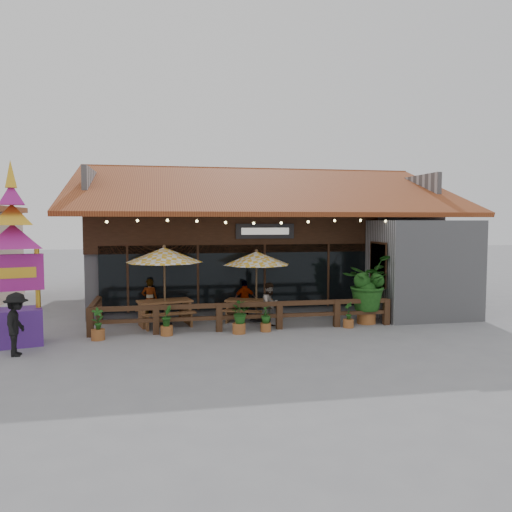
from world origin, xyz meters
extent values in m
plane|color=gray|center=(0.00, 0.00, 0.00)|extent=(100.00, 100.00, 0.00)
cube|color=#9C9CA0|center=(0.00, 7.00, 2.00)|extent=(14.00, 10.00, 4.00)
cube|color=#3A2012|center=(-1.50, 1.92, 3.20)|extent=(11.00, 0.16, 1.60)
cube|color=black|center=(-1.50, 1.90, 1.50)|extent=(10.00, 0.12, 2.40)
cube|color=#FFAF72|center=(-1.50, 2.10, 1.50)|extent=(9.80, 0.05, 2.20)
cube|color=#9C9CA0|center=(5.25, 0.65, 1.80)|extent=(3.50, 2.70, 3.60)
cube|color=red|center=(3.44, 0.50, 2.00)|extent=(0.06, 1.20, 1.50)
cube|color=#3A2012|center=(3.43, 0.50, 2.00)|extent=(0.04, 1.34, 1.64)
cube|color=#9D4C23|center=(0.00, 3.50, 4.90)|extent=(15.50, 7.05, 2.37)
cube|color=#9D4C23|center=(0.00, 10.50, 4.90)|extent=(15.50, 7.05, 2.37)
cube|color=#9D4C23|center=(0.00, 7.00, 6.02)|extent=(15.50, 0.30, 0.12)
cube|color=#9C9CA0|center=(-7.00, 7.00, 4.70)|extent=(0.20, 9.00, 1.80)
cube|color=#9C9CA0|center=(7.00, 7.00, 4.70)|extent=(0.20, 9.00, 1.80)
cube|color=black|center=(-0.50, 1.80, 3.20)|extent=(2.20, 0.10, 0.55)
cube|color=silver|center=(-0.50, 1.74, 3.20)|extent=(1.80, 0.02, 0.25)
cube|color=#3A2012|center=(-5.50, 1.86, 1.50)|extent=(0.08, 0.08, 2.40)
cube|color=#3A2012|center=(-3.00, 1.86, 1.50)|extent=(0.08, 0.08, 2.40)
cube|color=#3A2012|center=(-0.50, 1.86, 1.50)|extent=(0.08, 0.08, 2.40)
cube|color=#3A2012|center=(2.00, 1.86, 1.50)|extent=(0.08, 0.08, 2.40)
sphere|color=#E8D77F|center=(-6.00, 0.08, 3.55)|extent=(0.09, 0.09, 0.09)
sphere|color=#E8D77F|center=(-5.05, 0.08, 3.59)|extent=(0.09, 0.09, 0.09)
sphere|color=#E8D77F|center=(-4.10, 0.08, 3.60)|extent=(0.09, 0.09, 0.09)
sphere|color=#E8D77F|center=(-3.15, 0.08, 3.57)|extent=(0.09, 0.09, 0.09)
sphere|color=#E8D77F|center=(-2.20, 0.08, 3.53)|extent=(0.09, 0.09, 0.09)
sphere|color=#E8D77F|center=(-1.25, 0.08, 3.50)|extent=(0.09, 0.09, 0.09)
sphere|color=#E8D77F|center=(-0.30, 0.08, 3.51)|extent=(0.09, 0.09, 0.09)
sphere|color=#E8D77F|center=(0.65, 0.08, 3.55)|extent=(0.09, 0.09, 0.09)
sphere|color=#E8D77F|center=(1.60, 0.08, 3.59)|extent=(0.09, 0.09, 0.09)
sphere|color=#E8D77F|center=(2.55, 0.08, 3.60)|extent=(0.09, 0.09, 0.09)
sphere|color=#E8D77F|center=(3.50, 0.08, 3.57)|extent=(0.09, 0.09, 0.09)
cube|color=#472C19|center=(-6.50, -0.50, 0.45)|extent=(0.20, 0.20, 0.90)
cube|color=#472C19|center=(-4.50, -0.50, 0.45)|extent=(0.20, 0.20, 0.90)
cube|color=#472C19|center=(-2.50, -0.50, 0.45)|extent=(0.20, 0.20, 0.90)
cube|color=#472C19|center=(-0.50, -0.50, 0.45)|extent=(0.20, 0.20, 0.90)
cube|color=#472C19|center=(1.50, -0.50, 0.45)|extent=(0.20, 0.20, 0.90)
cube|color=#472C19|center=(3.30, -0.50, 0.45)|extent=(0.20, 0.20, 0.90)
cube|color=#472C19|center=(-1.60, -0.50, 0.85)|extent=(9.80, 0.16, 0.14)
cube|color=#472C19|center=(-1.60, -0.50, 0.45)|extent=(9.80, 0.12, 0.12)
cube|color=#472C19|center=(-6.50, 0.75, 0.85)|extent=(0.16, 2.50, 0.14)
cube|color=#472C19|center=(-6.50, 1.90, 0.45)|extent=(0.20, 0.20, 0.90)
cylinder|color=brown|center=(-4.21, 0.72, 1.30)|extent=(0.07, 0.07, 2.60)
cone|color=yellow|center=(-4.21, 0.72, 2.43)|extent=(2.90, 2.90, 0.51)
sphere|color=brown|center=(-4.21, 0.72, 2.72)|extent=(0.11, 0.11, 0.11)
cylinder|color=black|center=(-4.21, 0.72, 0.03)|extent=(0.50, 0.50, 0.07)
cylinder|color=brown|center=(-0.99, 0.92, 1.21)|extent=(0.06, 0.06, 2.42)
cone|color=yellow|center=(-0.99, 0.92, 2.26)|extent=(2.62, 2.62, 0.47)
sphere|color=brown|center=(-0.99, 0.92, 2.53)|extent=(0.11, 0.11, 0.11)
cylinder|color=black|center=(-0.99, 0.92, 0.03)|extent=(0.46, 0.46, 0.06)
cube|color=brown|center=(-4.22, 0.83, 0.83)|extent=(1.95, 1.24, 0.07)
cube|color=brown|center=(-4.99, 0.65, 0.42)|extent=(0.27, 0.79, 0.83)
cube|color=brown|center=(-3.45, 1.01, 0.42)|extent=(0.27, 0.79, 0.83)
cube|color=brown|center=(-4.08, 0.23, 0.50)|extent=(1.83, 0.72, 0.06)
cube|color=brown|center=(-4.36, 1.43, 0.50)|extent=(1.83, 0.72, 0.06)
cube|color=brown|center=(-1.26, 1.04, 0.74)|extent=(1.77, 1.31, 0.06)
cube|color=brown|center=(-1.90, 1.31, 0.37)|extent=(0.35, 0.68, 0.74)
cube|color=brown|center=(-0.61, 0.76, 0.37)|extent=(0.35, 0.68, 0.74)
cube|color=brown|center=(-1.47, 0.53, 0.44)|extent=(1.59, 0.88, 0.05)
cube|color=brown|center=(-1.04, 1.54, 0.44)|extent=(1.59, 0.88, 0.05)
cube|color=#512485|center=(-8.46, -1.16, 0.53)|extent=(1.63, 1.39, 1.05)
cube|color=#AB1F84|center=(-8.46, -1.16, 2.10)|extent=(1.58, 0.63, 1.05)
cube|color=gold|center=(-8.46, -1.28, 2.10)|extent=(1.19, 0.35, 0.31)
cylinder|color=gold|center=(-7.85, -1.16, 1.93)|extent=(0.14, 0.14, 1.75)
pyramid|color=#AB1F84|center=(-8.46, -1.16, 3.50)|extent=(2.59, 2.59, 0.70)
pyramid|color=gold|center=(-8.46, -1.16, 4.07)|extent=(1.83, 1.83, 0.61)
pyramid|color=#AB1F84|center=(-8.46, -1.16, 4.64)|extent=(1.19, 1.19, 0.61)
pyramid|color=gold|center=(-8.46, -1.16, 5.30)|extent=(0.54, 0.54, 0.79)
cylinder|color=#955528|center=(2.71, -0.18, 0.24)|extent=(0.65, 0.65, 0.47)
imported|color=#1F5718|center=(2.71, -0.18, 1.44)|extent=(2.30, 2.31, 1.94)
sphere|color=#1F5718|center=(2.87, -0.29, 1.08)|extent=(0.65, 0.65, 0.65)
sphere|color=#1F5718|center=(2.58, -0.03, 1.29)|extent=(0.56, 0.56, 0.56)
imported|color=#3A2012|center=(-4.74, 1.59, 0.77)|extent=(0.58, 0.40, 1.54)
imported|color=#3A2012|center=(-0.72, -0.13, 0.75)|extent=(0.92, 0.86, 1.51)
imported|color=#3A2012|center=(-1.31, 1.55, 0.70)|extent=(0.83, 0.36, 1.40)
imported|color=black|center=(-8.11, -2.39, 0.85)|extent=(0.67, 1.12, 1.69)
cylinder|color=#955528|center=(-6.21, -0.96, 0.16)|extent=(0.40, 0.40, 0.32)
imported|color=#1F5718|center=(-6.21, -0.96, 0.65)|extent=(0.41, 0.35, 0.66)
cylinder|color=#955528|center=(-4.18, -0.75, 0.15)|extent=(0.38, 0.38, 0.31)
imported|color=#1F5718|center=(-4.18, -0.75, 0.62)|extent=(0.36, 0.41, 0.63)
cylinder|color=#955528|center=(-1.92, -0.91, 0.17)|extent=(0.42, 0.42, 0.33)
imported|color=#1F5718|center=(-1.92, -0.91, 0.68)|extent=(0.81, 0.82, 0.69)
cylinder|color=#955528|center=(-1.01, -0.78, 0.14)|extent=(0.34, 0.34, 0.28)
imported|color=#1F5718|center=(-1.01, -0.78, 0.56)|extent=(0.43, 0.43, 0.57)
cylinder|color=#955528|center=(1.84, -0.72, 0.14)|extent=(0.35, 0.35, 0.28)
imported|color=#1F5718|center=(1.84, -0.72, 0.57)|extent=(0.25, 0.33, 0.58)
camera|label=1|loc=(-4.33, -16.38, 3.57)|focal=35.00mm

